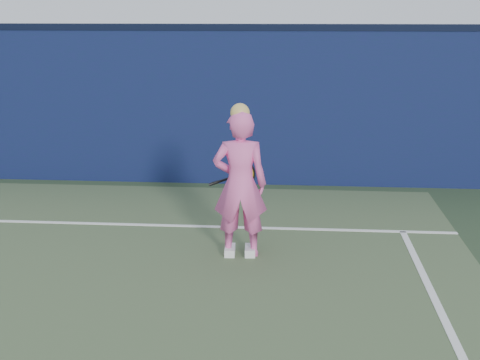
{
  "coord_description": "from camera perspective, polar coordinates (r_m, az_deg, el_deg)",
  "views": [
    {
      "loc": [
        3.36,
        -4.43,
        2.84
      ],
      "look_at": [
        2.74,
        3.02,
        0.92
      ],
      "focal_mm": 50.0,
      "sensor_mm": 36.0,
      "label": 1
    }
  ],
  "objects": [
    {
      "name": "wall_cap",
      "position": [
        11.44,
        -12.66,
        12.64
      ],
      "size": [
        24.0,
        0.42,
        0.1
      ],
      "primitive_type": "cube",
      "color": "black",
      "rests_on": "backstop_wall"
    },
    {
      "name": "racket",
      "position": [
        8.19,
        0.12,
        0.42
      ],
      "size": [
        0.58,
        0.21,
        0.32
      ],
      "rotation": [
        0.0,
        0.0,
        0.18
      ],
      "color": "black",
      "rests_on": "ground"
    },
    {
      "name": "player",
      "position": [
        7.73,
        0.0,
        -0.33
      ],
      "size": [
        0.65,
        0.45,
        1.81
      ],
      "rotation": [
        0.0,
        0.0,
        3.19
      ],
      "color": "pink",
      "rests_on": "ground"
    },
    {
      "name": "backstop_wall",
      "position": [
        11.55,
        -12.31,
        6.18
      ],
      "size": [
        24.0,
        0.4,
        2.5
      ],
      "primitive_type": "cube",
      "color": "#0D1B3B",
      "rests_on": "ground"
    }
  ]
}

